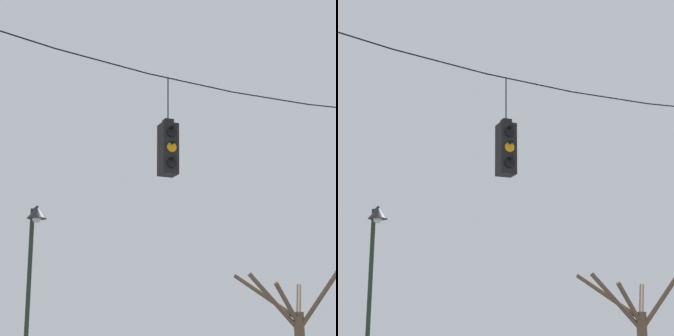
# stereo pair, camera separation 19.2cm
# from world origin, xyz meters

# --- Properties ---
(span_wire) EXTENTS (13.67, 0.03, 0.63)m
(span_wire) POSITION_xyz_m (0.00, 0.09, 7.12)
(span_wire) COLOR black
(traffic_light_near_left_pole) EXTENTS (0.34, 0.46, 2.06)m
(traffic_light_near_left_pole) POSITION_xyz_m (-2.49, 0.08, 5.48)
(traffic_light_near_left_pole) COLOR black
(street_lamp) EXTENTS (0.53, 0.91, 5.25)m
(street_lamp) POSITION_xyz_m (-3.88, 5.96, 4.02)
(street_lamp) COLOR #233323
(street_lamp) RESTS_ON ground_plane
(bare_tree) EXTENTS (2.50, 2.79, 3.90)m
(bare_tree) POSITION_xyz_m (4.75, 6.66, 2.05)
(bare_tree) COLOR brown
(bare_tree) RESTS_ON ground_plane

